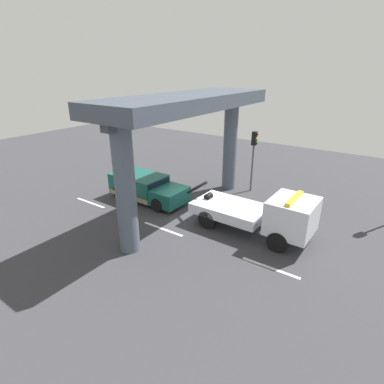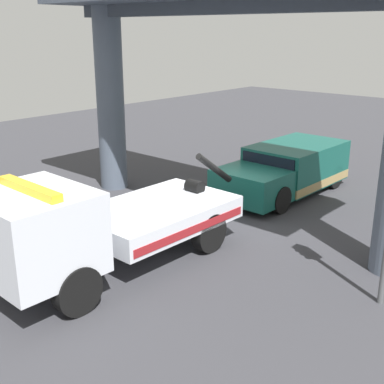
% 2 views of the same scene
% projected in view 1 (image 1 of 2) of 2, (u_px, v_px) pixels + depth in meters
% --- Properties ---
extents(ground_plane, '(60.00, 40.00, 0.10)m').
position_uv_depth(ground_plane, '(190.00, 213.00, 18.27)').
color(ground_plane, '#38383D').
extents(lane_stripe_west, '(2.60, 0.16, 0.01)m').
position_uv_depth(lane_stripe_west, '(91.00, 203.00, 19.51)').
color(lane_stripe_west, silver).
rests_on(lane_stripe_west, ground).
extents(lane_stripe_mid, '(2.60, 0.16, 0.01)m').
position_uv_depth(lane_stripe_mid, '(163.00, 229.00, 16.35)').
color(lane_stripe_mid, silver).
rests_on(lane_stripe_mid, ground).
extents(lane_stripe_east, '(2.60, 0.16, 0.01)m').
position_uv_depth(lane_stripe_east, '(270.00, 268.00, 13.19)').
color(lane_stripe_east, silver).
rests_on(lane_stripe_east, ground).
extents(tow_truck_white, '(7.27, 2.50, 2.46)m').
position_uv_depth(tow_truck_white, '(264.00, 213.00, 15.38)').
color(tow_truck_white, silver).
rests_on(tow_truck_white, ground).
extents(towed_van_green, '(5.23, 2.28, 1.58)m').
position_uv_depth(towed_van_green, '(146.00, 188.00, 19.80)').
color(towed_van_green, '#145147').
rests_on(towed_van_green, ground).
extents(overpass_structure, '(3.60, 11.70, 6.73)m').
position_uv_depth(overpass_structure, '(189.00, 118.00, 16.17)').
color(overpass_structure, '#4C5666').
rests_on(overpass_structure, ground).
extents(traffic_light_near, '(0.39, 0.32, 4.14)m').
position_uv_depth(traffic_light_near, '(254.00, 148.00, 20.31)').
color(traffic_light_near, '#515456').
rests_on(traffic_light_near, ground).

